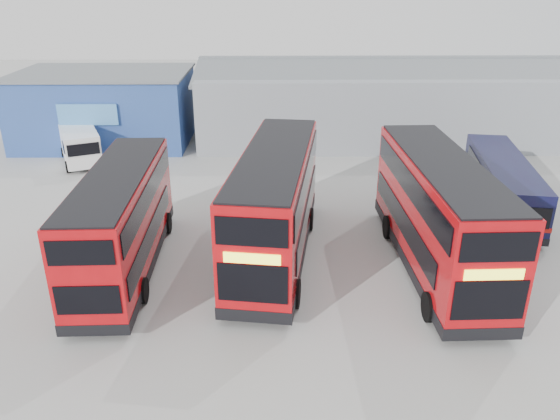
# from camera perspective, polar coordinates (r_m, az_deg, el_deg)

# --- Properties ---
(ground_plane) EXTENTS (120.00, 120.00, 0.00)m
(ground_plane) POSITION_cam_1_polar(r_m,az_deg,el_deg) (24.71, 3.36, -4.49)
(ground_plane) COLOR gray
(ground_plane) RESTS_ON ground
(office_block) EXTENTS (12.30, 8.32, 5.12)m
(office_block) POSITION_cam_1_polar(r_m,az_deg,el_deg) (42.57, -17.73, 10.22)
(office_block) COLOR navy
(office_block) RESTS_ON ground
(maintenance_shed) EXTENTS (30.50, 12.00, 5.89)m
(maintenance_shed) POSITION_cam_1_polar(r_m,az_deg,el_deg) (43.80, 12.38, 11.16)
(maintenance_shed) COLOR gray
(maintenance_shed) RESTS_ON ground
(double_decker_left) EXTENTS (2.82, 10.33, 4.34)m
(double_decker_left) POSITION_cam_1_polar(r_m,az_deg,el_deg) (23.32, -16.17, -1.32)
(double_decker_left) COLOR #B50A0F
(double_decker_left) RESTS_ON ground
(double_decker_centre) EXTENTS (4.27, 11.61, 4.81)m
(double_decker_centre) POSITION_cam_1_polar(r_m,az_deg,el_deg) (23.42, -0.52, 0.40)
(double_decker_centre) COLOR #B50A0F
(double_decker_centre) RESTS_ON ground
(double_decker_right) EXTENTS (3.12, 11.37, 4.77)m
(double_decker_right) POSITION_cam_1_polar(r_m,az_deg,el_deg) (23.43, 16.17, -0.62)
(double_decker_right) COLOR #B50A0F
(double_decker_right) RESTS_ON ground
(single_decker_blue) EXTENTS (3.84, 10.15, 2.69)m
(single_decker_blue) POSITION_cam_1_polar(r_m,az_deg,el_deg) (31.05, 22.14, 2.45)
(single_decker_blue) COLOR black
(single_decker_blue) RESTS_ON ground
(panel_van) EXTENTS (4.07, 5.68, 2.32)m
(panel_van) POSITION_cam_1_polar(r_m,az_deg,el_deg) (38.41, -20.21, 6.54)
(panel_van) COLOR white
(panel_van) RESTS_ON ground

